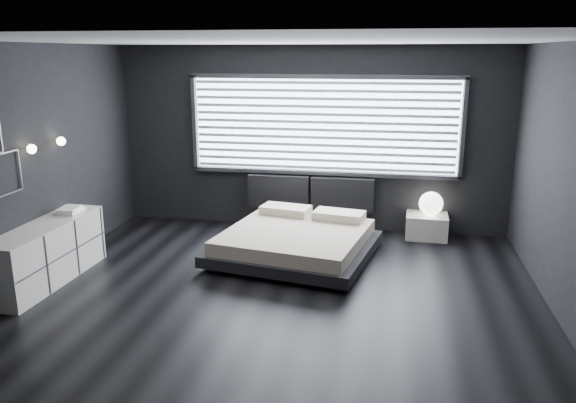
# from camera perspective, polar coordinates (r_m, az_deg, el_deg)

# --- Properties ---
(room) EXTENTS (6.04, 6.00, 2.80)m
(room) POSITION_cam_1_polar(r_m,az_deg,el_deg) (6.01, -1.48, 2.56)
(room) COLOR black
(room) RESTS_ON ground
(window) EXTENTS (4.14, 0.09, 1.52)m
(window) POSITION_cam_1_polar(r_m,az_deg,el_deg) (8.57, 3.61, 7.67)
(window) COLOR white
(window) RESTS_ON ground
(headboard) EXTENTS (1.96, 0.16, 0.52)m
(headboard) POSITION_cam_1_polar(r_m,az_deg,el_deg) (8.73, 2.28, 0.87)
(headboard) COLOR black
(headboard) RESTS_ON ground
(sconce_near) EXTENTS (0.18, 0.11, 0.11)m
(sconce_near) POSITION_cam_1_polar(r_m,az_deg,el_deg) (7.18, -24.62, 4.87)
(sconce_near) COLOR silver
(sconce_near) RESTS_ON ground
(sconce_far) EXTENTS (0.18, 0.11, 0.11)m
(sconce_far) POSITION_cam_1_polar(r_m,az_deg,el_deg) (7.67, -22.08, 5.70)
(sconce_far) COLOR silver
(sconce_far) RESTS_ON ground
(wall_art_lower) EXTENTS (0.01, 0.48, 0.48)m
(wall_art_lower) POSITION_cam_1_polar(r_m,az_deg,el_deg) (7.00, -26.65, 2.56)
(wall_art_lower) COLOR #47474C
(wall_art_lower) RESTS_ON ground
(bed) EXTENTS (2.28, 2.21, 0.51)m
(bed) POSITION_cam_1_polar(r_m,az_deg,el_deg) (7.55, 0.82, -4.01)
(bed) COLOR black
(bed) RESTS_ON ground
(nightstand) EXTENTS (0.62, 0.53, 0.35)m
(nightstand) POSITION_cam_1_polar(r_m,az_deg,el_deg) (8.63, 13.89, -2.43)
(nightstand) COLOR silver
(nightstand) RESTS_ON ground
(orb_lamp) EXTENTS (0.35, 0.35, 0.35)m
(orb_lamp) POSITION_cam_1_polar(r_m,az_deg,el_deg) (8.53, 14.32, -0.20)
(orb_lamp) COLOR white
(orb_lamp) RESTS_ON nightstand
(dresser) EXTENTS (0.55, 1.81, 0.72)m
(dresser) POSITION_cam_1_polar(r_m,az_deg,el_deg) (7.34, -23.33, -4.83)
(dresser) COLOR silver
(dresser) RESTS_ON ground
(book_stack) EXTENTS (0.27, 0.36, 0.07)m
(book_stack) POSITION_cam_1_polar(r_m,az_deg,el_deg) (7.63, -21.32, -0.81)
(book_stack) COLOR white
(book_stack) RESTS_ON dresser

